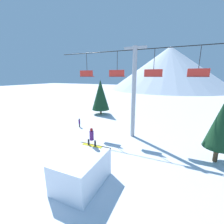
{
  "coord_description": "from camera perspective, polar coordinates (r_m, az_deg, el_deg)",
  "views": [
    {
      "loc": [
        6.03,
        -6.32,
        6.88
      ],
      "look_at": [
        0.82,
        5.39,
        3.8
      ],
      "focal_mm": 24.0,
      "sensor_mm": 36.0,
      "label": 1
    }
  ],
  "objects": [
    {
      "name": "ground_plane",
      "position": [
        11.12,
        -17.0,
        -25.38
      ],
      "size": [
        220.0,
        220.0,
        0.0
      ],
      "primitive_type": "plane",
      "color": "white"
    },
    {
      "name": "mountain_ridge",
      "position": [
        88.16,
        20.82,
        15.33
      ],
      "size": [
        61.2,
        61.2,
        21.91
      ],
      "color": "silver",
      "rests_on": "ground_plane"
    },
    {
      "name": "snow_ramp",
      "position": [
        10.48,
        -11.4,
        -20.89
      ],
      "size": [
        2.51,
        3.53,
        2.0
      ],
      "color": "white",
      "rests_on": "ground_plane"
    },
    {
      "name": "snowboarder",
      "position": [
        10.86,
        -7.76,
        -9.52
      ],
      "size": [
        1.55,
        0.29,
        1.34
      ],
      "color": "yellow",
      "rests_on": "snow_ramp"
    },
    {
      "name": "chairlift",
      "position": [
        16.72,
        8.35,
        9.78
      ],
      "size": [
        18.75,
        0.47,
        9.93
      ],
      "color": "#9E9EA3",
      "rests_on": "ground_plane"
    },
    {
      "name": "pine_tree_near",
      "position": [
        14.49,
        36.11,
        -4.03
      ],
      "size": [
        2.2,
        2.2,
        5.09
      ],
      "color": "#4C3823",
      "rests_on": "ground_plane"
    },
    {
      "name": "pine_tree_far",
      "position": [
        27.32,
        -4.4,
        6.49
      ],
      "size": [
        3.17,
        3.17,
        6.25
      ],
      "color": "#4C3823",
      "rests_on": "ground_plane"
    },
    {
      "name": "distant_skier",
      "position": [
        21.12,
        -12.32,
        -3.9
      ],
      "size": [
        0.24,
        0.24,
        1.23
      ],
      "color": "black",
      "rests_on": "ground_plane"
    }
  ]
}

